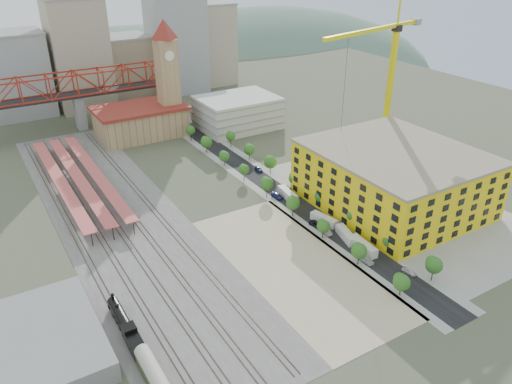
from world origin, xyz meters
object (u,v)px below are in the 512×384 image
tower_crane (387,67)px  car_0 (366,260)px  site_trailer_c (324,220)px  site_trailer_d (288,194)px  clock_tower (167,67)px  site_trailer_b (346,235)px  construction_building (394,178)px  coach (158,384)px  locomotive (125,325)px  site_trailer_a (363,246)px

tower_crane → car_0: tower_crane is taller
site_trailer_c → site_trailer_d: site_trailer_d is taller
clock_tower → site_trailer_b: size_ratio=5.70×
tower_crane → site_trailer_d: (-46.86, -8.01, -34.78)m
tower_crane → site_trailer_b: bearing=-141.4°
site_trailer_b → site_trailer_c: size_ratio=1.00×
tower_crane → site_trailer_d: size_ratio=5.98×
construction_building → coach: construction_building is taller
tower_crane → clock_tower: bearing=127.6°
site_trailer_c → locomotive: bearing=-179.1°
coach → site_trailer_b: coach is taller
site_trailer_d → construction_building: bearing=-32.4°
construction_building → site_trailer_b: 28.59m
coach → car_0: size_ratio=3.82×
locomotive → car_0: locomotive is taller
tower_crane → site_trailer_b: 69.36m
tower_crane → site_trailer_b: tower_crane is taller
tower_crane → site_trailer_d: tower_crane is taller
tower_crane → car_0: 78.50m
construction_building → car_0: size_ratio=10.95×
site_trailer_a → site_trailer_b: (0.00, 7.13, -0.09)m
locomotive → coach: 19.84m
tower_crane → site_trailer_c: (-46.86, -27.32, -34.87)m
coach → tower_crane: bearing=28.6°
construction_building → site_trailer_b: (-26.00, -8.63, -8.16)m
clock_tower → site_trailer_c: bearing=-85.4°
coach → construction_building: bearing=19.7°
construction_building → coach: bearing=-160.3°
tower_crane → car_0: size_ratio=12.66×
clock_tower → site_trailer_a: bearing=-86.0°
construction_building → coach: (-92.00, -32.86, -6.46)m
construction_building → tower_crane: tower_crane is taller
clock_tower → site_trailer_b: 112.33m
construction_building → car_0: 36.55m
locomotive → coach: (-0.00, -19.81, 0.97)m
site_trailer_a → site_trailer_c: 17.21m
construction_building → site_trailer_a: bearing=-148.8°
construction_building → site_trailer_c: 27.29m
construction_building → coach: 97.91m
site_trailer_b → car_0: size_ratio=1.97×
clock_tower → locomotive: clock_tower is taller
locomotive → site_trailer_c: locomotive is taller
locomotive → tower_crane: (112.86, 41.82, 34.14)m
clock_tower → tower_crane: 90.21m
coach → site_trailer_b: size_ratio=1.93×
construction_building → site_trailer_a: size_ratio=5.16×
construction_building → locomotive: size_ratio=2.39×
site_trailer_b → site_trailer_d: site_trailer_d is taller
site_trailer_b → site_trailer_d: 29.40m
construction_building → site_trailer_d: size_ratio=5.17×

